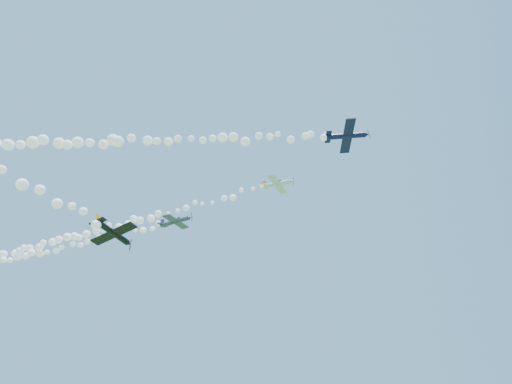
% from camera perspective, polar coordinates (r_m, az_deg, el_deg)
% --- Properties ---
extents(plane_white, '(6.69, 7.09, 2.52)m').
position_cam_1_polar(plane_white, '(80.43, 2.87, 1.12)').
color(plane_white, silver).
extents(smoke_trail_white, '(69.25, 12.51, 2.86)m').
position_cam_1_polar(smoke_trail_white, '(97.43, -17.85, -4.25)').
color(smoke_trail_white, white).
extents(plane_navy, '(7.73, 8.19, 2.07)m').
position_cam_1_polar(plane_navy, '(73.48, 12.07, 7.33)').
color(plane_navy, '#0D0F3B').
extents(smoke_trail_navy, '(70.82, 19.68, 3.01)m').
position_cam_1_polar(smoke_trail_navy, '(76.17, -18.09, 6.51)').
color(smoke_trail_navy, white).
extents(plane_grey, '(7.89, 8.17, 2.20)m').
position_cam_1_polar(plane_grey, '(90.22, -10.62, -3.87)').
color(plane_grey, '#33394B').
extents(smoke_trail_grey, '(79.07, 11.08, 3.43)m').
position_cam_1_polar(smoke_trail_grey, '(116.29, -28.91, -7.53)').
color(smoke_trail_grey, white).
extents(plane_black, '(8.21, 7.72, 2.99)m').
position_cam_1_polar(plane_black, '(68.31, -18.47, -5.21)').
color(plane_black, black).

